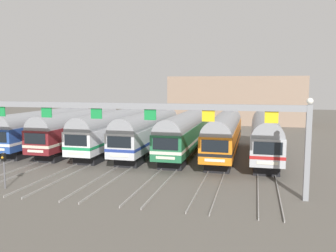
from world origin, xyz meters
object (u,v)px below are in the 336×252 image
(commuter_train_blue, at_px, (48,127))
(yard_signal_mast, at_px, (4,163))
(commuter_train_silver, at_px, (148,130))
(catenary_gantry, at_px, (96,116))
(commuter_train_maroon, at_px, (80,128))
(commuter_train_orange, at_px, (224,132))
(commuter_train_stainless, at_px, (265,134))
(commuter_train_white, at_px, (113,129))
(commuter_train_green, at_px, (185,131))

(commuter_train_blue, distance_m, yard_signal_mast, 17.30)
(commuter_train_silver, height_order, catenary_gantry, catenary_gantry)
(commuter_train_maroon, bearing_deg, commuter_train_silver, 0.03)
(commuter_train_orange, bearing_deg, commuter_train_maroon, -179.99)
(commuter_train_stainless, bearing_deg, commuter_train_blue, 179.99)
(commuter_train_white, relative_size, commuter_train_green, 1.00)
(commuter_train_blue, height_order, commuter_train_silver, same)
(commuter_train_blue, bearing_deg, commuter_train_silver, 0.00)
(commuter_train_blue, bearing_deg, commuter_train_maroon, -0.06)
(yard_signal_mast, bearing_deg, commuter_train_blue, 111.88)
(commuter_train_blue, height_order, commuter_train_maroon, commuter_train_blue)
(commuter_train_maroon, xyz_separation_m, commuter_train_green, (12.88, 0.00, 0.00))
(commuter_train_green, bearing_deg, commuter_train_white, 180.00)
(commuter_train_stainless, relative_size, catenary_gantry, 0.58)
(commuter_train_white, relative_size, catenary_gantry, 0.58)
(commuter_train_white, distance_m, commuter_train_stainless, 17.18)
(commuter_train_stainless, bearing_deg, commuter_train_maroon, 180.00)
(commuter_train_orange, bearing_deg, commuter_train_white, -179.98)
(commuter_train_blue, xyz_separation_m, yard_signal_mast, (6.44, -16.04, -0.75))
(commuter_train_blue, xyz_separation_m, commuter_train_orange, (21.47, 0.00, 0.00))
(commuter_train_blue, height_order, commuter_train_white, commuter_train_blue)
(commuter_train_stainless, xyz_separation_m, catenary_gantry, (-12.88, -13.49, 2.77))
(commuter_train_stainless, bearing_deg, catenary_gantry, -133.67)
(commuter_train_stainless, relative_size, yard_signal_mast, 6.53)
(commuter_train_blue, xyz_separation_m, commuter_train_stainless, (25.77, -0.00, -0.00))
(commuter_train_orange, distance_m, catenary_gantry, 16.24)
(commuter_train_green, bearing_deg, commuter_train_blue, 179.99)
(commuter_train_blue, distance_m, commuter_train_silver, 12.88)
(catenary_gantry, relative_size, yard_signal_mast, 11.22)
(commuter_train_silver, xyz_separation_m, yard_signal_mast, (-6.44, -16.04, -0.75))
(commuter_train_white, bearing_deg, yard_signal_mast, -97.63)
(commuter_train_white, height_order, commuter_train_green, same)
(commuter_train_blue, xyz_separation_m, commuter_train_green, (17.18, -0.00, -0.00))
(commuter_train_silver, bearing_deg, commuter_train_green, -0.06)
(commuter_train_blue, distance_m, catenary_gantry, 18.86)
(commuter_train_white, bearing_deg, commuter_train_blue, 179.97)
(commuter_train_white, xyz_separation_m, yard_signal_mast, (-2.15, -16.04, -0.75))
(commuter_train_green, bearing_deg, commuter_train_stainless, 0.00)
(commuter_train_blue, bearing_deg, commuter_train_orange, 0.00)
(commuter_train_orange, relative_size, catenary_gantry, 0.58)
(commuter_train_orange, xyz_separation_m, commuter_train_stainless, (4.29, -0.00, -0.00))
(commuter_train_maroon, height_order, yard_signal_mast, commuter_train_maroon)
(commuter_train_maroon, xyz_separation_m, catenary_gantry, (8.59, -13.49, 2.77))
(commuter_train_maroon, distance_m, commuter_train_white, 4.29)
(commuter_train_blue, height_order, catenary_gantry, catenary_gantry)
(commuter_train_white, bearing_deg, commuter_train_stainless, 0.00)
(commuter_train_blue, bearing_deg, catenary_gantry, -46.34)
(commuter_train_maroon, distance_m, commuter_train_orange, 17.18)
(commuter_train_silver, bearing_deg, commuter_train_stainless, -0.02)
(commuter_train_orange, bearing_deg, commuter_train_green, -179.94)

